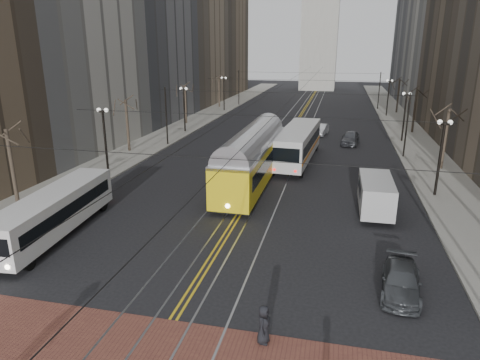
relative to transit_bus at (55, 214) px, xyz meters
The scene contains 19 objects.
ground 11.43m from the transit_bus, 28.39° to the right, with size 260.00×260.00×0.00m, color black.
sidewalk_left 39.94m from the transit_bus, 97.21° to the left, with size 5.00×140.00×0.15m, color gray.
sidewalk_right 46.84m from the transit_bus, 57.75° to the left, with size 5.00×140.00×0.15m, color gray.
streetcar_rails 40.86m from the transit_bus, 75.84° to the left, with size 4.80×130.00×0.02m, color gray.
centre_lines 40.86m from the transit_bus, 75.84° to the left, with size 0.42×130.00×0.01m, color gold.
building_left_mid 46.20m from the transit_bus, 110.91° to the left, with size 16.00×20.00×34.00m, color slate.
building_left_far 84.17m from the transit_bus, 100.89° to the left, with size 16.00×20.00×40.00m, color brown.
building_right_far 90.02m from the transit_bus, 66.24° to the left, with size 16.00×20.00×40.00m, color slate.
lamp_posts 25.44m from the transit_bus, 66.84° to the left, with size 27.60×57.20×5.60m.
street_trees 31.51m from the transit_bus, 71.50° to the left, with size 31.68×53.28×5.60m.
trolley_wires 31.18m from the transit_bus, 71.25° to the left, with size 25.96×120.00×6.60m.
transit_bus is the anchor object (origin of this frame).
streetcar 15.79m from the transit_bus, 53.05° to the left, with size 2.90×15.61×3.68m, color yellow.
rear_bus 23.95m from the transit_bus, 58.74° to the left, with size 2.80×12.90×3.36m, color silver.
cargo_van 20.62m from the transit_bus, 23.03° to the left, with size 2.10×5.45×2.41m, color #B8B8B8.
sedan_grey 34.67m from the transit_bus, 59.37° to the left, with size 1.80×4.48×1.53m, color #3F4147.
sedan_silver 37.47m from the transit_bus, 68.07° to the left, with size 1.45×4.17×1.37m, color #ADAFB5.
sedan_parked 19.61m from the transit_bus, ahead, with size 1.71×4.21×1.22m, color #3E4145.
pedestrian_a 15.55m from the transit_bus, 26.36° to the right, with size 0.78×0.50×1.59m, color black.
Camera 1 is at (6.19, -15.25, 10.95)m, focal length 32.00 mm.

